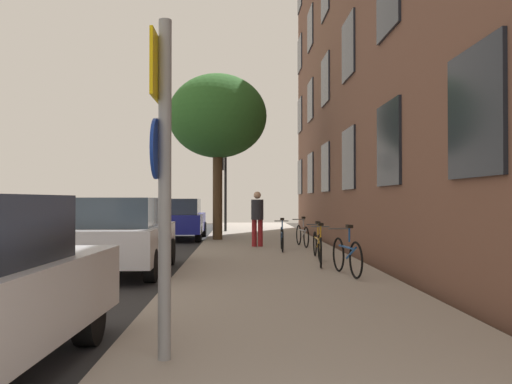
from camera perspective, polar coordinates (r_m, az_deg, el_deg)
name	(u,v)px	position (r m, az deg, el deg)	size (l,w,h in m)	color
ground_plane	(148,254)	(16.23, -11.33, -6.43)	(41.80, 41.80, 0.00)	#332D28
road_asphalt	(76,254)	(16.71, -18.50, -6.22)	(7.00, 38.00, 0.01)	#2D2D30
sidewalk	(267,252)	(16.02, 1.18, -6.30)	(4.20, 38.00, 0.12)	#9E9389
building_facade	(357,15)	(16.68, 10.65, 17.87)	(0.56, 27.00, 13.83)	brown
sign_post	(162,163)	(5.06, -9.87, 3.03)	(0.16, 0.60, 3.13)	gray
traffic_light	(223,177)	(25.35, -3.46, 1.59)	(0.43, 0.24, 3.71)	black
tree_near	(218,117)	(20.30, -4.07, 7.91)	(3.65, 3.65, 6.13)	#4C3823
bicycle_0	(347,255)	(10.73, 9.56, -6.59)	(0.42, 1.73, 0.99)	black
bicycle_1	(321,249)	(12.23, 6.82, -5.96)	(0.42, 1.65, 0.95)	black
bicycle_2	(317,244)	(13.66, 6.48, -5.46)	(0.42, 1.70, 0.93)	black
bicycle_3	(282,238)	(15.65, 2.76, -4.85)	(0.42, 1.65, 0.95)	black
bicycle_4	(302,235)	(17.12, 4.91, -4.51)	(0.42, 1.71, 0.94)	black
pedestrian_0	(257,215)	(17.01, 0.14, -2.45)	(0.54, 0.54, 1.73)	maroon
car_1	(122,234)	(11.99, -13.96, -4.36)	(1.90, 4.36, 1.62)	silver
car_2	(180,219)	(21.71, -7.99, -2.79)	(1.89, 4.52, 1.62)	navy
car_3	(180,214)	(27.78, -7.98, -2.36)	(1.81, 4.37, 1.62)	#19662D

